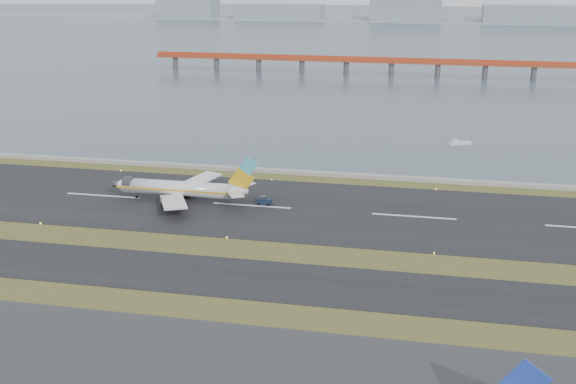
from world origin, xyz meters
TOP-DOWN VIEW (x-y plane):
  - ground at (0.00, 0.00)m, footprint 1000.00×1000.00m
  - taxiway_strip at (0.00, -12.00)m, footprint 1000.00×18.00m
  - runway_strip at (0.00, 30.00)m, footprint 1000.00×45.00m
  - seawall at (0.00, 60.00)m, footprint 1000.00×2.50m
  - bay_water at (0.00, 460.00)m, footprint 1400.00×800.00m
  - red_pier at (20.00, 250.00)m, footprint 260.00×5.00m
  - far_shoreline at (13.62, 620.00)m, footprint 1400.00×80.00m
  - airliner at (-18.03, 29.78)m, footprint 38.52×32.89m
  - pushback_tug at (2.84, 31.46)m, footprint 3.63×2.23m
  - workboat_near at (52.10, 104.75)m, footprint 7.94×5.28m

SIDE VIEW (x-z plane):
  - ground at x=0.00m, z-range 0.00..0.00m
  - bay_water at x=0.00m, z-range -0.65..0.65m
  - taxiway_strip at x=0.00m, z-range 0.00..0.10m
  - runway_strip at x=0.00m, z-range 0.00..0.10m
  - seawall at x=0.00m, z-range 0.00..1.00m
  - workboat_near at x=52.10m, z-range -0.34..1.51m
  - pushback_tug at x=2.84m, z-range -0.03..2.24m
  - airliner at x=-18.03m, z-range -2.94..9.86m
  - far_shoreline at x=13.62m, z-range -24.18..36.32m
  - red_pier at x=20.00m, z-range 2.18..12.38m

